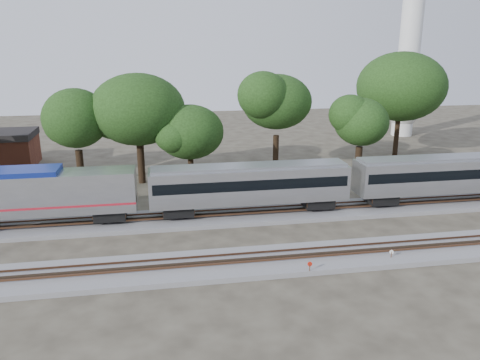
% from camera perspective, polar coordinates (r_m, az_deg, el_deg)
% --- Properties ---
extents(ground, '(160.00, 160.00, 0.00)m').
position_cam_1_polar(ground, '(39.37, 0.50, -7.73)').
color(ground, '#383328').
rests_on(ground, ground).
extents(track_far, '(160.00, 5.00, 0.73)m').
position_cam_1_polar(track_far, '(44.77, -0.88, -4.41)').
color(track_far, slate).
rests_on(track_far, ground).
extents(track_near, '(160.00, 5.00, 0.73)m').
position_cam_1_polar(track_near, '(35.73, 1.67, -9.99)').
color(track_near, slate).
rests_on(track_near, ground).
extents(train, '(97.21, 3.36, 4.95)m').
position_cam_1_polar(train, '(51.77, 23.88, 0.75)').
color(train, '#B7BABF').
rests_on(train, ground).
extents(switch_stand_red, '(0.35, 0.07, 1.10)m').
position_cam_1_polar(switch_stand_red, '(34.30, 8.50, -10.43)').
color(switch_stand_red, '#512D19').
rests_on(switch_stand_red, ground).
extents(switch_stand_white, '(0.31, 0.12, 0.99)m').
position_cam_1_polar(switch_stand_white, '(37.73, 17.96, -8.63)').
color(switch_stand_white, '#512D19').
rests_on(switch_stand_white, ground).
extents(switch_lever, '(0.57, 0.44, 0.30)m').
position_cam_1_polar(switch_lever, '(36.00, 10.38, -10.16)').
color(switch_lever, '#512D19').
rests_on(switch_lever, ground).
extents(tree_2, '(8.10, 8.10, 11.42)m').
position_cam_1_polar(tree_2, '(56.11, -19.41, 7.09)').
color(tree_2, black).
rests_on(tree_2, ground).
extents(tree_3, '(8.91, 8.91, 12.56)m').
position_cam_1_polar(tree_3, '(55.54, -12.34, 8.38)').
color(tree_3, black).
rests_on(tree_3, ground).
extents(tree_4, '(6.32, 6.32, 8.91)m').
position_cam_1_polar(tree_4, '(54.57, -6.14, 5.81)').
color(tree_4, black).
rests_on(tree_4, ground).
extents(tree_5, '(9.25, 9.25, 13.04)m').
position_cam_1_polar(tree_5, '(58.88, 4.51, 9.46)').
color(tree_5, black).
rests_on(tree_5, ground).
extents(tree_6, '(6.86, 6.86, 9.68)m').
position_cam_1_polar(tree_6, '(59.95, 14.55, 6.84)').
color(tree_6, black).
rests_on(tree_6, ground).
extents(tree_7, '(10.33, 10.33, 14.57)m').
position_cam_1_polar(tree_7, '(71.47, 19.05, 10.70)').
color(tree_7, black).
rests_on(tree_7, ground).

